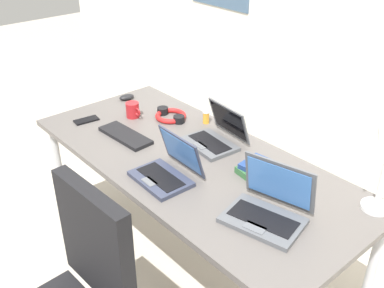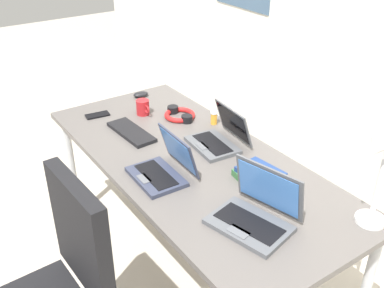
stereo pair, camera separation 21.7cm
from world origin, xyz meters
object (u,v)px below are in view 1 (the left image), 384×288
Objects in this scene: laptop_mid_desk at (216,137)px; laptop_far_corner at (167,170)px; laptop_center at (268,208)px; desk_lamp at (381,171)px; external_keyboard at (125,136)px; headphones at (171,116)px; book_stack at (261,171)px; coffee_mug at (133,110)px; cell_phone at (86,120)px; computer_mouse at (127,97)px; pill_bottle at (206,116)px.

laptop_far_corner is at bearing -77.38° from laptop_mid_desk.
laptop_far_corner is at bearing -165.71° from laptop_center.
desk_lamp reaches higher than external_keyboard.
headphones is 0.75m from book_stack.
desk_lamp is at bearing 6.11° from laptop_mid_desk.
laptop_far_corner is at bearing -21.29° from coffee_mug.
desk_lamp is at bearing 9.51° from coffee_mug.
cell_phone is 1.20× the size of coffee_mug.
headphones is at bearing 175.10° from book_stack.
headphones is (-1.22, -0.07, -0.18)m from desk_lamp.
laptop_far_corner is 0.95× the size of laptop_mid_desk.
external_keyboard is at bearing -176.88° from laptop_center.
laptop_center is 1.08× the size of external_keyboard.
computer_mouse is (-1.35, 0.23, -0.03)m from laptop_center.
laptop_mid_desk reaches higher than external_keyboard.
laptop_mid_desk is at bearing 11.74° from computer_mouse.
cell_phone is at bearing -172.01° from external_keyboard.
laptop_mid_desk is at bearing -2.05° from headphones.
laptop_mid_desk is 3.09× the size of computer_mouse.
laptop_far_corner is (-0.74, -0.48, -0.16)m from desk_lamp.
laptop_mid_desk is (-0.83, -0.09, -0.16)m from desk_lamp.
pill_bottle is (0.57, 0.16, 0.02)m from computer_mouse.
desk_lamp is 1.90× the size of book_stack.
laptop_center reaches higher than external_keyboard.
desk_lamp is at bearing 16.40° from book_stack.
coffee_mug reaches higher than book_stack.
external_keyboard is at bearing -161.41° from desk_lamp.
headphones is at bearing -148.09° from pill_bottle.
laptop_mid_desk is 0.39m from headphones.
book_stack is (0.75, -0.06, 0.01)m from headphones.
desk_lamp is 3.54× the size of coffee_mug.
laptop_far_corner is 0.51m from laptop_center.
laptop_center is 1.37m from computer_mouse.
laptop_center is 1.13m from coffee_mug.
computer_mouse is at bearing 113.59° from cell_phone.
laptop_center is 1.26m from cell_phone.
book_stack reaches higher than cell_phone.
laptop_center is 0.30m from book_stack.
pill_bottle is (-0.79, 0.39, -0.01)m from laptop_center.
desk_lamp is 1.28m from external_keyboard.
pill_bottle is 0.70× the size of coffee_mug.
coffee_mug is at bearing -141.42° from pill_bottle.
pill_bottle is (0.18, 0.11, 0.03)m from headphones.
computer_mouse is 0.26m from coffee_mug.
laptop_mid_desk is 0.56m from coffee_mug.
laptop_far_corner is 0.68m from coffee_mug.
external_keyboard is at bearing -25.15° from computer_mouse.
laptop_center is 0.94m from external_keyboard.
external_keyboard is 1.54× the size of headphones.
desk_lamp is 1.23m from headphones.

